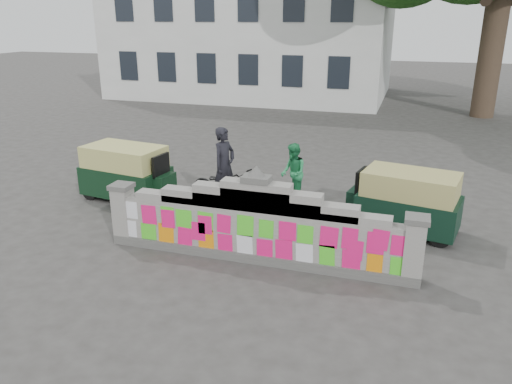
% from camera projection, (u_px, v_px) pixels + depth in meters
% --- Properties ---
extents(ground, '(100.00, 100.00, 0.00)m').
position_uv_depth(ground, '(256.00, 260.00, 10.18)').
color(ground, '#383533').
rests_on(ground, ground).
extents(parapet_wall, '(6.48, 0.44, 2.01)m').
position_uv_depth(parapet_wall, '(256.00, 226.00, 9.93)').
color(parapet_wall, '#4C4C49').
rests_on(parapet_wall, ground).
extents(building, '(16.00, 10.00, 8.90)m').
position_uv_depth(building, '(255.00, 28.00, 30.59)').
color(building, silver).
rests_on(building, ground).
extents(cyclist_bike, '(2.25, 1.40, 1.12)m').
position_uv_depth(cyclist_bike, '(225.00, 189.00, 12.64)').
color(cyclist_bike, black).
rests_on(cyclist_bike, ground).
extents(cyclist_rider, '(0.65, 0.80, 1.90)m').
position_uv_depth(cyclist_rider, '(225.00, 174.00, 12.51)').
color(cyclist_rider, black).
rests_on(cyclist_rider, ground).
extents(pedestrian, '(0.88, 0.95, 1.57)m').
position_uv_depth(pedestrian, '(293.00, 173.00, 13.17)').
color(pedestrian, '#289453').
rests_on(pedestrian, ground).
extents(rickshaw_left, '(2.71, 1.53, 1.46)m').
position_uv_depth(rickshaw_left, '(128.00, 172.00, 13.34)').
color(rickshaw_left, black).
rests_on(rickshaw_left, ground).
extents(rickshaw_right, '(2.65, 1.60, 1.42)m').
position_uv_depth(rickshaw_right, '(406.00, 201.00, 11.32)').
color(rickshaw_right, black).
rests_on(rickshaw_right, ground).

